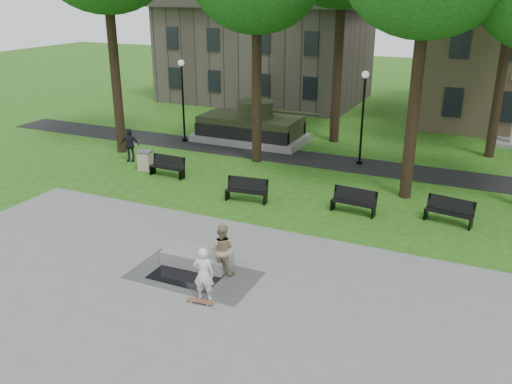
# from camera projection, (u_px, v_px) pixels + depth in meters

# --- Properties ---
(ground) EXTENTS (120.00, 120.00, 0.00)m
(ground) POSITION_uv_depth(u_px,v_px,m) (247.00, 266.00, 17.63)
(ground) COLOR #254B11
(ground) RESTS_ON ground
(plaza) EXTENTS (22.00, 16.00, 0.02)m
(plaza) POSITION_uv_depth(u_px,v_px,m) (160.00, 353.00, 13.37)
(plaza) COLOR gray
(plaza) RESTS_ON ground
(footpath) EXTENTS (44.00, 2.60, 0.01)m
(footpath) POSITION_uv_depth(u_px,v_px,m) (348.00, 164.00, 27.82)
(footpath) COLOR black
(footpath) RESTS_ON ground
(building_left) EXTENTS (15.00, 10.00, 7.20)m
(building_left) POSITION_uv_depth(u_px,v_px,m) (266.00, 54.00, 43.19)
(building_left) COLOR #4C443D
(building_left) RESTS_ON ground
(lamp_left) EXTENTS (0.36, 0.36, 4.73)m
(lamp_left) POSITION_uv_depth(u_px,v_px,m) (183.00, 94.00, 31.01)
(lamp_left) COLOR black
(lamp_left) RESTS_ON ground
(lamp_mid) EXTENTS (0.36, 0.36, 4.73)m
(lamp_mid) POSITION_uv_depth(u_px,v_px,m) (363.00, 110.00, 26.90)
(lamp_mid) COLOR black
(lamp_mid) RESTS_ON ground
(tank_monument) EXTENTS (7.45, 3.40, 2.40)m
(tank_monument) POSITION_uv_depth(u_px,v_px,m) (251.00, 127.00, 31.75)
(tank_monument) COLOR gray
(tank_monument) RESTS_ON ground
(puddle) EXTENTS (2.20, 1.20, 0.00)m
(puddle) POSITION_uv_depth(u_px,v_px,m) (185.00, 277.00, 16.92)
(puddle) COLOR black
(puddle) RESTS_ON plaza
(concrete_block) EXTENTS (2.23, 1.07, 0.45)m
(concrete_block) POSITION_uv_depth(u_px,v_px,m) (197.00, 258.00, 17.60)
(concrete_block) COLOR gray
(concrete_block) RESTS_ON plaza
(skateboard) EXTENTS (0.80, 0.28, 0.07)m
(skateboard) POSITION_uv_depth(u_px,v_px,m) (200.00, 302.00, 15.49)
(skateboard) COLOR brown
(skateboard) RESTS_ON plaza
(skateboarder) EXTENTS (0.68, 0.53, 1.65)m
(skateboarder) POSITION_uv_depth(u_px,v_px,m) (204.00, 274.00, 15.41)
(skateboarder) COLOR white
(skateboarder) RESTS_ON plaza
(friend_watching) EXTENTS (0.91, 0.77, 1.66)m
(friend_watching) POSITION_uv_depth(u_px,v_px,m) (222.00, 249.00, 16.86)
(friend_watching) COLOR #978961
(friend_watching) RESTS_ON plaza
(pedestrian_walker) EXTENTS (1.10, 0.70, 1.73)m
(pedestrian_walker) POSITION_uv_depth(u_px,v_px,m) (130.00, 145.00, 28.05)
(pedestrian_walker) COLOR black
(pedestrian_walker) RESTS_ON ground
(park_bench_0) EXTENTS (1.81, 0.58, 1.00)m
(park_bench_0) POSITION_uv_depth(u_px,v_px,m) (168.00, 166.00, 25.90)
(park_bench_0) COLOR black
(park_bench_0) RESTS_ON ground
(park_bench_1) EXTENTS (1.84, 0.72, 1.00)m
(park_bench_1) POSITION_uv_depth(u_px,v_px,m) (247.00, 189.00, 22.85)
(park_bench_1) COLOR black
(park_bench_1) RESTS_ON ground
(park_bench_2) EXTENTS (1.83, 0.65, 1.00)m
(park_bench_2) POSITION_uv_depth(u_px,v_px,m) (354.00, 200.00, 21.64)
(park_bench_2) COLOR black
(park_bench_2) RESTS_ON ground
(park_bench_3) EXTENTS (1.85, 0.82, 1.00)m
(park_bench_3) POSITION_uv_depth(u_px,v_px,m) (449.00, 210.00, 20.67)
(park_bench_3) COLOR black
(park_bench_3) RESTS_ON ground
(trash_bin) EXTENTS (0.81, 0.81, 0.96)m
(trash_bin) POSITION_uv_depth(u_px,v_px,m) (145.00, 160.00, 26.84)
(trash_bin) COLOR #C0AF9E
(trash_bin) RESTS_ON ground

